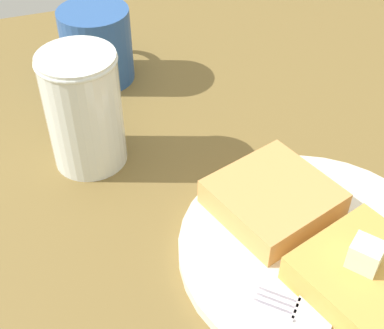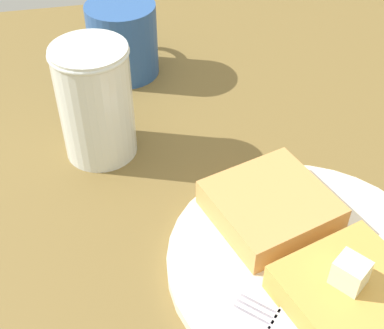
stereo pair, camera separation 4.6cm
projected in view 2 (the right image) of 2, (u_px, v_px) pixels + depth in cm
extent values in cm
cylinder|color=silver|center=(305.00, 262.00, 42.95)|extent=(22.27, 22.27, 1.11)
torus|color=#2C3332|center=(305.00, 260.00, 42.84)|extent=(22.27, 22.27, 0.80)
cube|color=gold|center=(353.00, 296.00, 38.41)|extent=(11.46, 11.61, 2.50)
cube|color=tan|center=(270.00, 206.00, 45.07)|extent=(11.46, 11.61, 2.50)
cube|color=#F3EFC3|center=(350.00, 273.00, 37.07)|extent=(2.95, 2.90, 2.20)
cube|color=silver|center=(250.00, 319.00, 38.21)|extent=(2.45, 2.53, 0.36)
cube|color=silver|center=(253.00, 314.00, 38.55)|extent=(2.45, 2.53, 0.36)
cube|color=silver|center=(257.00, 308.00, 38.90)|extent=(2.45, 2.53, 0.36)
cube|color=silver|center=(260.00, 303.00, 39.25)|extent=(2.45, 2.53, 0.36)
cylinder|color=#35150B|center=(99.00, 123.00, 51.99)|extent=(6.51, 6.51, 6.66)
cylinder|color=silver|center=(96.00, 102.00, 50.34)|extent=(7.07, 7.07, 11.59)
torus|color=silver|center=(88.00, 52.00, 46.77)|extent=(7.29, 7.29, 0.50)
cylinder|color=#2B5395|center=(123.00, 40.00, 62.28)|extent=(8.05, 8.05, 8.60)
torus|color=#2B5395|center=(119.00, 20.00, 65.09)|extent=(5.20, 0.90, 5.20)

